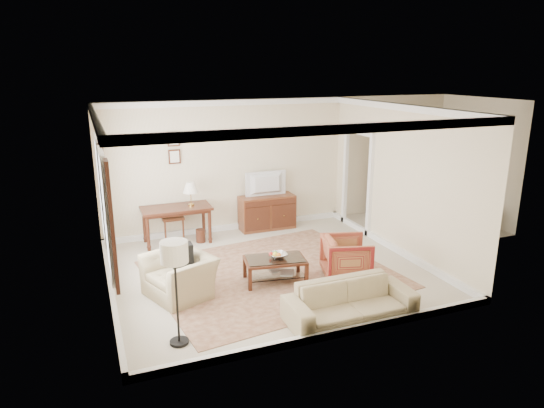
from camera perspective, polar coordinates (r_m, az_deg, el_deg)
room_shell at (r=8.22m, az=-0.54°, el=8.23°), size 5.51×5.01×2.91m
annex_bedroom at (r=11.90m, az=18.04°, el=-0.68°), size 3.00×2.70×2.90m
window_front at (r=7.20m, az=-18.94°, el=-1.23°), size 0.12×1.56×1.80m
window_rear at (r=8.75m, az=-19.51°, el=1.64°), size 0.12×1.56×1.80m
doorway at (r=10.98m, az=9.97°, el=2.50°), size 0.10×1.12×2.25m
rug at (r=8.71m, az=-0.11°, el=-8.23°), size 4.42×3.93×0.01m
writing_desk at (r=10.21m, az=-11.20°, el=-0.94°), size 1.42×0.71×0.78m
desk_chair at (r=10.58m, az=-11.69°, el=-1.19°), size 0.47×0.47×1.05m
desk_lamp at (r=10.17m, az=-9.54°, el=1.18°), size 0.32×0.32×0.50m
framed_prints at (r=10.36m, az=-11.46°, el=6.51°), size 0.25×0.04×0.68m
sideboard at (r=10.99m, az=-0.60°, el=-0.97°), size 1.25×0.48×0.77m
tv at (r=10.76m, az=-0.57°, el=3.27°), size 0.90×0.52×0.12m
coffee_table at (r=8.30m, az=0.36°, el=-7.04°), size 1.10×0.75×0.43m
fruit_bowl at (r=8.27m, az=0.73°, el=-5.96°), size 0.42×0.42×0.10m
book_a at (r=8.46m, az=-0.34°, el=-7.76°), size 0.28×0.04×0.38m
book_b at (r=8.38m, az=1.08°, el=-8.04°), size 0.26×0.16×0.38m
striped_armchair at (r=8.56m, az=8.75°, el=-6.01°), size 0.91×0.94×0.80m
club_armchair at (r=7.92m, az=-10.85°, el=-7.54°), size 1.00×1.21×0.90m
backpack at (r=7.88m, az=-10.51°, el=-5.72°), size 0.25×0.34×0.40m
sofa at (r=7.21m, az=9.22°, el=-10.58°), size 1.91×0.56×0.75m
floor_lamp at (r=6.30m, az=-11.39°, el=-6.45°), size 0.36×0.36×1.44m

